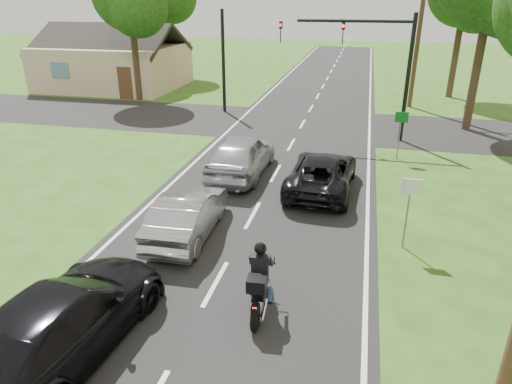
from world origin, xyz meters
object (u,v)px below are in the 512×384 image
Objects in this scene: motorcycle_rider at (260,285)px; silver_suv at (242,155)px; dark_suv at (322,173)px; sign_green at (401,124)px; dark_car_behind at (62,321)px; traffic_signal at (370,54)px; sign_white at (410,197)px; silver_sedan at (188,214)px; utility_pole_far at (420,24)px.

motorcycle_rider is 0.42× the size of silver_suv.
dark_suv is 5.26m from sign_green.
silver_suv reaches higher than dark_car_behind.
sign_green is (1.56, -3.02, -2.54)m from traffic_signal.
traffic_signal is 3.00× the size of sign_white.
sign_white and sign_green have the same top height.
motorcycle_rider is 15.30m from traffic_signal.
sign_green reaches higher than silver_sedan.
dark_suv is 0.76× the size of traffic_signal.
dark_suv is 2.29× the size of sign_white.
dark_car_behind is 15.67m from sign_green.
silver_sedan is at bearing -92.16° from dark_car_behind.
silver_suv is at bearing -12.55° from dark_suv.
sign_green is (-1.30, -11.02, -3.49)m from utility_pole_far.
utility_pole_far reaches higher than silver_suv.
utility_pole_far is at bearing 70.32° from traffic_signal.
sign_green is (3.58, 11.76, 0.91)m from motorcycle_rider.
dark_car_behind is at bearing -139.19° from sign_white.
sign_white is (6.89, 5.95, 0.82)m from dark_car_behind.
sign_white is (6.02, -4.58, 0.75)m from silver_suv.
motorcycle_rider is at bearing 87.10° from dark_suv.
sign_green is at bearing -96.73° from utility_pole_far.
sign_green is at bearing -112.42° from dark_car_behind.
sign_green is (0.20, 8.00, 0.00)m from sign_white.
silver_sedan is 10.90m from sign_green.
sign_white is at bearing -94.51° from utility_pole_far.
dark_suv is at bearing 126.18° from sign_white.
motorcycle_rider is 0.42× the size of dark_suv.
sign_white is at bearing 143.38° from silver_suv.
utility_pole_far reaches higher than sign_green.
sign_green reaches higher than dark_car_behind.
motorcycle_rider is 5.13m from sign_white.
silver_suv is at bearing -151.21° from sign_green.
utility_pole_far is at bearing -116.84° from silver_suv.
silver_suv is 0.76× the size of traffic_signal.
silver_suv is 8.60m from traffic_signal.
dark_car_behind is 2.50× the size of sign_green.
motorcycle_rider is at bearing 108.23° from silver_suv.
traffic_signal is 3.00× the size of sign_green.
motorcycle_rider is 8.75m from silver_suv.
utility_pole_far reaches higher than dark_car_behind.
sign_green is at bearing 68.93° from motorcycle_rider.
motorcycle_rider is 0.49× the size of silver_sedan.
motorcycle_rider is at bearing -102.09° from utility_pole_far.
dark_suv is 16.47m from utility_pole_far.
motorcycle_rider is at bearing -131.98° from sign_white.
traffic_signal reaches higher than dark_car_behind.
silver_suv is 7.60m from sign_white.
sign_green is (6.48, 8.71, 0.90)m from silver_sedan.
dark_car_behind is at bearing 68.81° from dark_suv.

